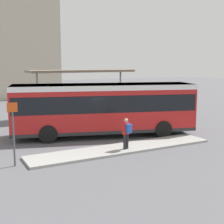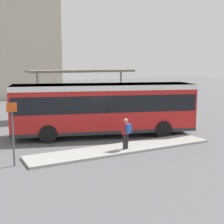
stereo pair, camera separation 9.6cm
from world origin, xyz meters
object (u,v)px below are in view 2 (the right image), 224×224
at_px(bicycle_orange, 171,113).
at_px(bicycle_yellow, 158,110).
at_px(pedestrian_waiting, 126,132).
at_px(potted_planter_near_shelter, 90,112).
at_px(bicycle_black, 178,114).
at_px(bicycle_green, 161,111).
at_px(city_bus, 104,106).
at_px(platform_sign, 13,131).

bearing_deg(bicycle_orange, bicycle_yellow, 10.39).
distance_m(pedestrian_waiting, potted_planter_near_shelter, 8.60).
height_order(bicycle_black, bicycle_green, bicycle_black).
bearing_deg(bicycle_green, potted_planter_near_shelter, -88.63).
xyz_separation_m(city_bus, bicycle_black, (7.89, 2.54, -1.47)).
height_order(pedestrian_waiting, bicycle_black, pedestrian_waiting).
height_order(city_bus, platform_sign, city_bus).
bearing_deg(city_bus, potted_planter_near_shelter, 93.36).
relative_size(bicycle_orange, bicycle_green, 0.96).
bearing_deg(bicycle_green, platform_sign, -55.17).
xyz_separation_m(bicycle_orange, bicycle_green, (-0.36, 0.88, 0.01)).
distance_m(bicycle_green, bicycle_yellow, 0.92).
xyz_separation_m(city_bus, potted_planter_near_shelter, (1.13, 4.75, -1.11)).
bearing_deg(bicycle_orange, bicycle_black, -172.66).
bearing_deg(city_bus, bicycle_green, 46.47).
bearing_deg(potted_planter_near_shelter, bicycle_black, -18.11).
relative_size(city_bus, bicycle_black, 6.32).
bearing_deg(pedestrian_waiting, platform_sign, 70.17).
bearing_deg(bicycle_orange, pedestrian_waiting, 137.29).
xyz_separation_m(pedestrian_waiting, bicycle_black, (8.46, 6.22, -0.64)).
bearing_deg(platform_sign, city_bus, 29.17).
height_order(city_bus, bicycle_black, city_bus).
xyz_separation_m(city_bus, bicycle_yellow, (7.79, 5.19, -1.52)).
relative_size(city_bus, bicycle_green, 6.61).
xyz_separation_m(bicycle_green, platform_sign, (-13.58, -7.68, 1.19)).
xyz_separation_m(city_bus, pedestrian_waiting, (-0.57, -3.68, -0.83)).
relative_size(city_bus, potted_planter_near_shelter, 7.80).
relative_size(pedestrian_waiting, bicycle_green, 0.93).
bearing_deg(pedestrian_waiting, bicycle_black, -70.33).
xyz_separation_m(pedestrian_waiting, platform_sign, (-5.48, 0.30, 0.53)).
relative_size(bicycle_green, bicycle_yellow, 1.10).
distance_m(bicycle_orange, bicycle_green, 0.95).
height_order(bicycle_orange, potted_planter_near_shelter, potted_planter_near_shelter).
bearing_deg(bicycle_yellow, bicycle_orange, -0.97).
relative_size(bicycle_green, potted_planter_near_shelter, 1.18).
distance_m(bicycle_orange, platform_sign, 15.55).
xyz_separation_m(pedestrian_waiting, bicycle_orange, (8.46, 7.10, -0.67)).
xyz_separation_m(city_bus, bicycle_green, (7.54, 4.31, -1.49)).
height_order(bicycle_green, potted_planter_near_shelter, potted_planter_near_shelter).
xyz_separation_m(pedestrian_waiting, potted_planter_near_shelter, (1.69, 8.43, -0.28)).
distance_m(bicycle_orange, potted_planter_near_shelter, 6.90).
distance_m(bicycle_green, platform_sign, 15.65).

